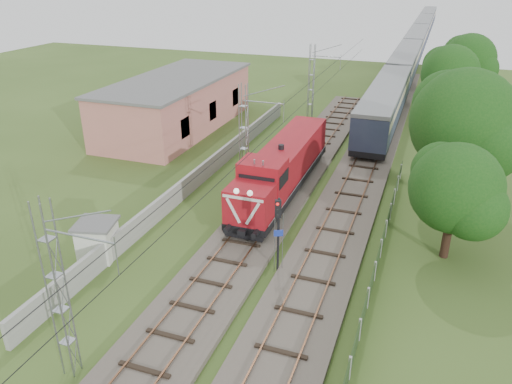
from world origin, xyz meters
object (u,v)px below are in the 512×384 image
at_px(locomotive, 283,167).
at_px(relay_hut, 98,240).
at_px(signal_post, 278,223).
at_px(coach_rake, 416,40).

distance_m(locomotive, relay_hut, 14.18).
distance_m(signal_post, relay_hut, 10.63).
bearing_deg(relay_hut, coach_rake, 81.20).
xyz_separation_m(coach_rake, relay_hut, (-12.40, -80.14, -1.50)).
bearing_deg(signal_post, coach_rake, 88.43).
xyz_separation_m(locomotive, coach_rake, (5.00, 68.08, 0.50)).
height_order(locomotive, signal_post, signal_post).
bearing_deg(coach_rake, relay_hut, -98.80).
relative_size(locomotive, coach_rake, 0.13).
height_order(coach_rake, relay_hut, coach_rake).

